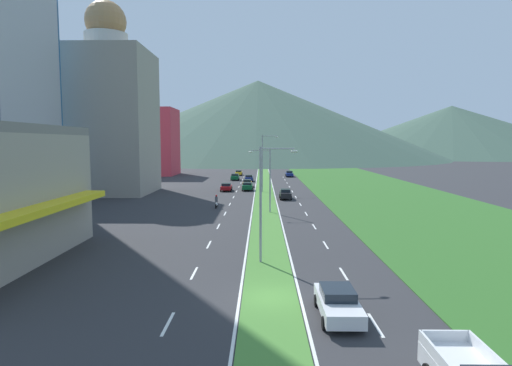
{
  "coord_description": "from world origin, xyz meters",
  "views": [
    {
      "loc": [
        -0.48,
        -23.86,
        8.89
      ],
      "look_at": [
        -1.39,
        43.71,
        2.52
      ],
      "focal_mm": 30.11,
      "sensor_mm": 36.0,
      "label": 1
    }
  ],
  "objects_px": {
    "car_5": "(235,177)",
    "motorcycle_rider": "(216,202)",
    "car_2": "(247,183)",
    "car_0": "(338,302)",
    "car_8": "(247,186)",
    "street_lamp_near": "(265,196)",
    "car_6": "(289,174)",
    "car_1": "(285,194)",
    "car_4": "(226,187)",
    "street_lamp_mid": "(267,176)",
    "car_7": "(249,178)",
    "street_lamp_far": "(264,160)",
    "car_3": "(239,173)"
  },
  "relations": [
    {
      "from": "car_5",
      "to": "car_6",
      "type": "xyz_separation_m",
      "value": [
        13.59,
        10.65,
        -0.02
      ]
    },
    {
      "from": "street_lamp_far",
      "to": "motorcycle_rider",
      "type": "relative_size",
      "value": 5.12
    },
    {
      "from": "car_2",
      "to": "car_7",
      "type": "bearing_deg",
      "value": 0.12
    },
    {
      "from": "street_lamp_mid",
      "to": "car_6",
      "type": "height_order",
      "value": "street_lamp_mid"
    },
    {
      "from": "street_lamp_near",
      "to": "car_5",
      "type": "bearing_deg",
      "value": 95.36
    },
    {
      "from": "car_3",
      "to": "car_5",
      "type": "xyz_separation_m",
      "value": [
        -0.05,
        -15.34,
        0.08
      ]
    },
    {
      "from": "car_2",
      "to": "motorcycle_rider",
      "type": "relative_size",
      "value": 2.03
    },
    {
      "from": "car_7",
      "to": "car_8",
      "type": "distance_m",
      "value": 18.9
    },
    {
      "from": "car_3",
      "to": "motorcycle_rider",
      "type": "xyz_separation_m",
      "value": [
        0.1,
        -58.76,
        0.04
      ]
    },
    {
      "from": "street_lamp_mid",
      "to": "car_5",
      "type": "xyz_separation_m",
      "value": [
        -7.08,
        47.34,
        -3.91
      ]
    },
    {
      "from": "car_0",
      "to": "car_2",
      "type": "relative_size",
      "value": 1.16
    },
    {
      "from": "car_1",
      "to": "car_8",
      "type": "relative_size",
      "value": 1.02
    },
    {
      "from": "street_lamp_far",
      "to": "car_0",
      "type": "bearing_deg",
      "value": -86.41
    },
    {
      "from": "car_0",
      "to": "car_6",
      "type": "xyz_separation_m",
      "value": [
        3.33,
        90.83,
        0.01
      ]
    },
    {
      "from": "car_1",
      "to": "car_4",
      "type": "distance_m",
      "value": 15.2
    },
    {
      "from": "motorcycle_rider",
      "to": "street_lamp_far",
      "type": "bearing_deg",
      "value": -19.14
    },
    {
      "from": "street_lamp_near",
      "to": "car_7",
      "type": "xyz_separation_m",
      "value": [
        -3.18,
        67.19,
        -4.22
      ]
    },
    {
      "from": "street_lamp_near",
      "to": "car_6",
      "type": "height_order",
      "value": "street_lamp_near"
    },
    {
      "from": "street_lamp_mid",
      "to": "car_6",
      "type": "relative_size",
      "value": 1.69
    },
    {
      "from": "car_6",
      "to": "car_8",
      "type": "distance_m",
      "value": 34.06
    },
    {
      "from": "street_lamp_near",
      "to": "car_0",
      "type": "relative_size",
      "value": 1.82
    },
    {
      "from": "car_0",
      "to": "car_5",
      "type": "bearing_deg",
      "value": -172.71
    },
    {
      "from": "street_lamp_far",
      "to": "car_6",
      "type": "xyz_separation_m",
      "value": [
        6.83,
        35.04,
        -5.06
      ]
    },
    {
      "from": "car_5",
      "to": "motorcycle_rider",
      "type": "bearing_deg",
      "value": -179.8
    },
    {
      "from": "car_8",
      "to": "car_5",
      "type": "bearing_deg",
      "value": 9.53
    },
    {
      "from": "street_lamp_far",
      "to": "car_6",
      "type": "distance_m",
      "value": 36.05
    },
    {
      "from": "car_1",
      "to": "car_4",
      "type": "relative_size",
      "value": 1.01
    },
    {
      "from": "street_lamp_near",
      "to": "car_3",
      "type": "xyz_separation_m",
      "value": [
        -6.54,
        85.57,
        -4.27
      ]
    },
    {
      "from": "car_2",
      "to": "street_lamp_near",
      "type": "bearing_deg",
      "value": -176.7
    },
    {
      "from": "street_lamp_mid",
      "to": "car_6",
      "type": "distance_m",
      "value": 58.49
    },
    {
      "from": "car_1",
      "to": "car_4",
      "type": "xyz_separation_m",
      "value": [
        -10.29,
        11.2,
        -0.06
      ]
    },
    {
      "from": "street_lamp_near",
      "to": "car_6",
      "type": "distance_m",
      "value": 81.28
    },
    {
      "from": "car_4",
      "to": "car_6",
      "type": "xyz_separation_m",
      "value": [
        13.78,
        33.53,
        0.03
      ]
    },
    {
      "from": "street_lamp_mid",
      "to": "motorcycle_rider",
      "type": "height_order",
      "value": "street_lamp_mid"
    },
    {
      "from": "car_4",
      "to": "car_7",
      "type": "bearing_deg",
      "value": -10.27
    },
    {
      "from": "car_1",
      "to": "car_8",
      "type": "height_order",
      "value": "car_1"
    },
    {
      "from": "car_3",
      "to": "car_6",
      "type": "xyz_separation_m",
      "value": [
        13.53,
        -4.69,
        0.06
      ]
    },
    {
      "from": "street_lamp_near",
      "to": "car_4",
      "type": "bearing_deg",
      "value": 98.15
    },
    {
      "from": "car_5",
      "to": "motorcycle_rider",
      "type": "distance_m",
      "value": 43.42
    },
    {
      "from": "car_7",
      "to": "car_6",
      "type": "bearing_deg",
      "value": -36.65
    },
    {
      "from": "car_5",
      "to": "car_8",
      "type": "bearing_deg",
      "value": -170.47
    },
    {
      "from": "motorcycle_rider",
      "to": "car_4",
      "type": "bearing_deg",
      "value": 0.95
    },
    {
      "from": "car_0",
      "to": "car_8",
      "type": "xyz_separation_m",
      "value": [
        -6.58,
        58.25,
        0.01
      ]
    },
    {
      "from": "motorcycle_rider",
      "to": "car_6",
      "type": "bearing_deg",
      "value": -13.96
    },
    {
      "from": "car_3",
      "to": "car_8",
      "type": "height_order",
      "value": "car_8"
    },
    {
      "from": "street_lamp_mid",
      "to": "car_8",
      "type": "height_order",
      "value": "street_lamp_mid"
    },
    {
      "from": "car_0",
      "to": "car_2",
      "type": "height_order",
      "value": "car_2"
    },
    {
      "from": "street_lamp_near",
      "to": "street_lamp_far",
      "type": "relative_size",
      "value": 0.84
    },
    {
      "from": "car_5",
      "to": "street_lamp_mid",
      "type": "bearing_deg",
      "value": -171.5
    },
    {
      "from": "car_1",
      "to": "motorcycle_rider",
      "type": "bearing_deg",
      "value": -46.79
    }
  ]
}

